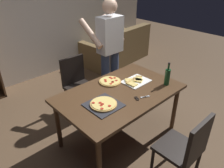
% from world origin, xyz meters
% --- Properties ---
extents(ground_plane, '(12.00, 12.00, 0.00)m').
position_xyz_m(ground_plane, '(0.00, 0.00, 0.00)').
color(ground_plane, brown).
extents(back_wall, '(6.40, 0.10, 2.80)m').
position_xyz_m(back_wall, '(0.00, 2.60, 1.40)').
color(back_wall, silver).
rests_on(back_wall, ground_plane).
extents(dining_table, '(1.57, 0.98, 0.75)m').
position_xyz_m(dining_table, '(0.00, 0.00, 0.68)').
color(dining_table, '#4C331E').
rests_on(dining_table, ground_plane).
extents(chair_near_camera, '(0.42, 0.42, 0.90)m').
position_xyz_m(chair_near_camera, '(-0.00, -0.97, 0.51)').
color(chair_near_camera, black).
rests_on(chair_near_camera, ground_plane).
extents(chair_far_side, '(0.42, 0.42, 0.90)m').
position_xyz_m(chair_far_side, '(0.00, 0.97, 0.51)').
color(chair_far_side, black).
rests_on(chair_far_side, ground_plane).
extents(couch, '(1.77, 0.99, 0.85)m').
position_xyz_m(couch, '(1.91, 1.99, 0.30)').
color(couch, brown).
rests_on(couch, ground_plane).
extents(person_serving_pizza, '(0.55, 0.54, 1.75)m').
position_xyz_m(person_serving_pizza, '(0.51, 0.75, 1.00)').
color(person_serving_pizza, '#38476B').
rests_on(person_serving_pizza, ground_plane).
extents(pepperoni_pizza_on_tray, '(0.37, 0.37, 0.04)m').
position_xyz_m(pepperoni_pizza_on_tray, '(-0.35, -0.09, 0.77)').
color(pepperoni_pizza_on_tray, '#2D2D33').
rests_on(pepperoni_pizza_on_tray, dining_table).
extents(pizza_slices_on_towel, '(0.36, 0.28, 0.03)m').
position_xyz_m(pizza_slices_on_towel, '(0.34, 0.05, 0.76)').
color(pizza_slices_on_towel, white).
rests_on(pizza_slices_on_towel, dining_table).
extents(wine_bottle, '(0.07, 0.07, 0.32)m').
position_xyz_m(wine_bottle, '(0.59, -0.29, 0.87)').
color(wine_bottle, '#194723').
rests_on(wine_bottle, dining_table).
extents(kitchen_scissors, '(0.20, 0.13, 0.01)m').
position_xyz_m(kitchen_scissors, '(0.07, -0.27, 0.76)').
color(kitchen_scissors, silver).
rests_on(kitchen_scissors, dining_table).
extents(second_pizza_plain, '(0.30, 0.30, 0.03)m').
position_xyz_m(second_pizza_plain, '(0.08, 0.27, 0.76)').
color(second_pizza_plain, tan).
rests_on(second_pizza_plain, dining_table).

